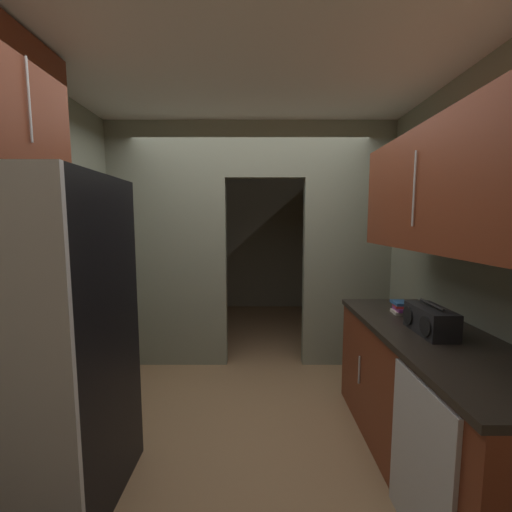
{
  "coord_description": "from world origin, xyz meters",
  "views": [
    {
      "loc": [
        0.06,
        -2.31,
        1.62
      ],
      "look_at": [
        0.06,
        0.65,
        1.3
      ],
      "focal_mm": 22.4,
      "sensor_mm": 36.0,
      "label": 1
    }
  ],
  "objects": [
    {
      "name": "lower_cabinet_run",
      "position": [
        1.19,
        -0.35,
        0.46
      ],
      "size": [
        0.69,
        1.82,
        0.91
      ],
      "color": "maroon",
      "rests_on": "ground"
    },
    {
      "name": "adjoining_room_shell",
      "position": [
        0.0,
        2.95,
        1.34
      ],
      "size": [
        3.08,
        2.55,
        2.68
      ],
      "color": "gray",
      "rests_on": "ground"
    },
    {
      "name": "refrigerator",
      "position": [
        -1.1,
        -0.59,
        0.93
      ],
      "size": [
        0.72,
        0.8,
        1.87
      ],
      "color": "black",
      "rests_on": "ground"
    },
    {
      "name": "ground",
      "position": [
        0.0,
        0.0,
        0.0
      ],
      "size": [
        20.0,
        20.0,
        0.0
      ],
      "primitive_type": "plane",
      "color": "#93704C"
    },
    {
      "name": "book_stack",
      "position": [
        1.17,
        0.1,
        0.96
      ],
      "size": [
        0.12,
        0.16,
        0.09
      ],
      "color": "beige",
      "rests_on": "lower_cabinet_run"
    },
    {
      "name": "kitchen_partition",
      "position": [
        -0.04,
        1.22,
        1.42
      ],
      "size": [
        3.08,
        0.12,
        2.68
      ],
      "color": "gray",
      "rests_on": "ground"
    },
    {
      "name": "boombox",
      "position": [
        1.16,
        -0.34,
        1.0
      ],
      "size": [
        0.18,
        0.37,
        0.2
      ],
      "color": "black",
      "rests_on": "lower_cabinet_run"
    },
    {
      "name": "dishwasher",
      "position": [
        0.86,
        -0.86,
        0.43
      ],
      "size": [
        0.02,
        0.56,
        0.85
      ],
      "color": "#B7BABC",
      "rests_on": "ground"
    },
    {
      "name": "upper_cabinet_counterside",
      "position": [
        1.19,
        -0.35,
        1.81
      ],
      "size": [
        0.36,
        1.64,
        0.75
      ],
      "color": "maroon"
    },
    {
      "name": "kitchen_overhead_slab",
      "position": [
        0.0,
        0.37,
        2.71
      ],
      "size": [
        3.48,
        6.44,
        0.06
      ],
      "primitive_type": "cube",
      "color": "silver"
    }
  ]
}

